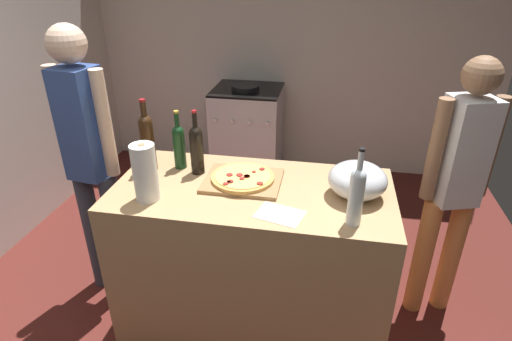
{
  "coord_description": "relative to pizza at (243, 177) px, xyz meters",
  "views": [
    {
      "loc": [
        0.52,
        -1.03,
        1.99
      ],
      "look_at": [
        0.16,
        0.89,
        0.99
      ],
      "focal_mm": 29.04,
      "sensor_mm": 36.0,
      "label": 1
    }
  ],
  "objects": [
    {
      "name": "stove",
      "position": [
        -0.35,
        1.83,
        -0.51
      ],
      "size": [
        0.63,
        0.61,
        0.95
      ],
      "color": "#B7B7BC",
      "rests_on": "ground_plane"
    },
    {
      "name": "wine_bottle_clear",
      "position": [
        -0.27,
        0.07,
        0.12
      ],
      "size": [
        0.07,
        0.07,
        0.36
      ],
      "color": "black",
      "rests_on": "counter"
    },
    {
      "name": "person_in_stripes",
      "position": [
        -0.93,
        0.09,
        0.01
      ],
      "size": [
        0.37,
        0.23,
        1.71
      ],
      "color": "#383D4C",
      "rests_on": "ground_plane"
    },
    {
      "name": "wine_bottle_green",
      "position": [
        0.56,
        -0.28,
        0.12
      ],
      "size": [
        0.07,
        0.07,
        0.37
      ],
      "color": "silver",
      "rests_on": "counter"
    },
    {
      "name": "counter",
      "position": [
        0.06,
        -0.05,
        -0.5
      ],
      "size": [
        1.44,
        0.71,
        0.94
      ],
      "primitive_type": "cube",
      "color": "tan",
      "rests_on": "ground_plane"
    },
    {
      "name": "pizza",
      "position": [
        0.0,
        0.0,
        0.0
      ],
      "size": [
        0.33,
        0.33,
        0.03
      ],
      "color": "tan",
      "rests_on": "cutting_board"
    },
    {
      "name": "recipe_sheet",
      "position": [
        0.23,
        -0.27,
        -0.03
      ],
      "size": [
        0.24,
        0.2,
        0.0
      ],
      "primitive_type": "cube",
      "rotation": [
        0.0,
        0.0,
        -0.26
      ],
      "color": "white",
      "rests_on": "counter"
    },
    {
      "name": "person_in_red",
      "position": [
        1.13,
        0.29,
        -0.06
      ],
      "size": [
        0.37,
        0.26,
        1.58
      ],
      "color": "#D88C4C",
      "rests_on": "ground_plane"
    },
    {
      "name": "cutting_board",
      "position": [
        -0.0,
        0.0,
        -0.02
      ],
      "size": [
        0.4,
        0.32,
        0.02
      ],
      "primitive_type": "cube",
      "color": "#9E7247",
      "rests_on": "counter"
    },
    {
      "name": "paper_towel_roll",
      "position": [
        -0.42,
        -0.25,
        0.11
      ],
      "size": [
        0.12,
        0.12,
        0.29
      ],
      "color": "white",
      "rests_on": "counter"
    },
    {
      "name": "wine_bottle_amber",
      "position": [
        -0.54,
        0.06,
        0.15
      ],
      "size": [
        0.08,
        0.08,
        0.41
      ],
      "color": "#331E0F",
      "rests_on": "counter"
    },
    {
      "name": "mixing_bowl",
      "position": [
        0.58,
        -0.03,
        0.06
      ],
      "size": [
        0.29,
        0.29,
        0.17
      ],
      "color": "#B2B2B7",
      "rests_on": "counter"
    },
    {
      "name": "ground_plane",
      "position": [
        -0.1,
        0.67,
        -0.98
      ],
      "size": [
        4.21,
        3.62,
        0.02
      ],
      "primitive_type": "cube",
      "color": "#511E19"
    },
    {
      "name": "wine_bottle_dark",
      "position": [
        -0.38,
        0.11,
        0.11
      ],
      "size": [
        0.07,
        0.07,
        0.33
      ],
      "color": "#143819",
      "rests_on": "counter"
    },
    {
      "name": "kitchen_wall_rear",
      "position": [
        -0.1,
        2.23,
        0.33
      ],
      "size": [
        4.21,
        0.1,
        2.6
      ],
      "primitive_type": "cube",
      "color": "beige",
      "rests_on": "ground_plane"
    }
  ]
}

